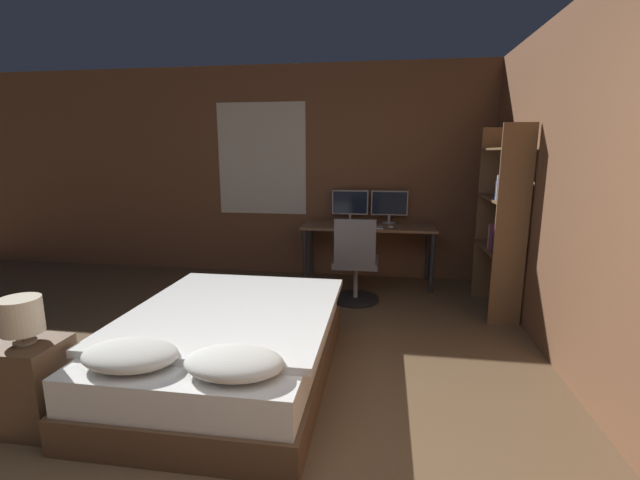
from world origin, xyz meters
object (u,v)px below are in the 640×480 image
bedside_lamp (21,316)px  computer_mouse (391,227)px  bed (229,346)px  bookshelf (503,217)px  monitor_left (350,204)px  monitor_right (389,205)px  nightstand (32,385)px  desk (368,232)px  office_chair (355,268)px  keyboard (368,227)px

bedside_lamp → computer_mouse: size_ratio=3.87×
bed → bedside_lamp: (-0.95, -0.71, 0.45)m
computer_mouse → bookshelf: (1.07, -0.62, 0.24)m
monitor_left → monitor_right: (0.49, 0.00, 0.00)m
bedside_lamp → bookshelf: 3.97m
monitor_right → computer_mouse: 0.45m
bed → monitor_left: (0.65, 2.65, 0.72)m
bed → bookshelf: bookshelf is taller
nightstand → desk: bearing=59.7°
desk → computer_mouse: size_ratio=22.88×
bedside_lamp → desk: bedside_lamp is taller
nightstand → monitor_right: (2.10, 3.36, 0.71)m
computer_mouse → office_chair: size_ratio=0.07×
bed → keyboard: 2.48m
computer_mouse → bookshelf: 1.26m
nightstand → bookshelf: size_ratio=0.29×
keyboard → office_chair: size_ratio=0.38×
desk → bookshelf: bearing=-31.3°
nightstand → computer_mouse: computer_mouse is taller
monitor_right → desk: bearing=-140.8°
monitor_left → bookshelf: bookshelf is taller
office_chair → computer_mouse: bearing=54.0°
office_chair → bedside_lamp: bearing=-125.4°
bedside_lamp → keyboard: (1.85, 2.97, 0.05)m
monitor_right → office_chair: (-0.35, -0.91, -0.59)m
bed → keyboard: bearing=68.4°
keyboard → monitor_right: bearing=58.3°
bedside_lamp → keyboard: bedside_lamp is taller
bed → computer_mouse: bearing=62.7°
bed → bedside_lamp: bedside_lamp is taller
bookshelf → monitor_left: bearing=147.4°
monitor_left → keyboard: bearing=-58.3°
bed → computer_mouse: computer_mouse is taller
keyboard → office_chair: (-0.11, -0.51, -0.36)m
keyboard → office_chair: office_chair is taller
keyboard → bookshelf: size_ratio=0.19×
monitor_right → office_chair: bearing=-111.1°
bed → computer_mouse: size_ratio=27.84×
office_chair → bed: bearing=-114.4°
computer_mouse → office_chair: office_chair is taller
bed → bookshelf: size_ratio=1.04×
monitor_right → nightstand: bearing=-121.9°
monitor_right → keyboard: monitor_right is taller
nightstand → computer_mouse: 3.68m
monitor_right → keyboard: 0.52m
monitor_left → keyboard: monitor_left is taller
bed → bedside_lamp: 1.27m
nightstand → office_chair: office_chair is taller
desk → office_chair: (-0.11, -0.71, -0.26)m
nightstand → monitor_left: bearing=64.5°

